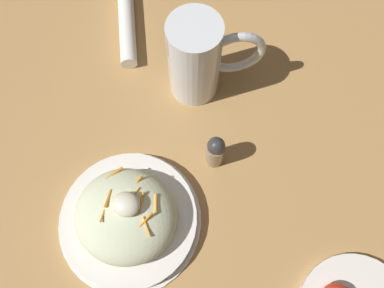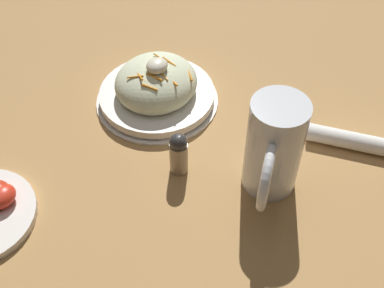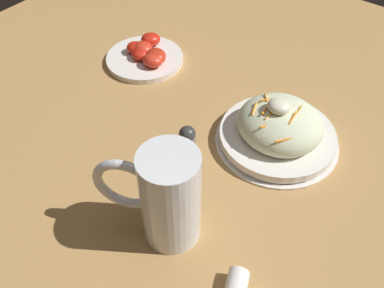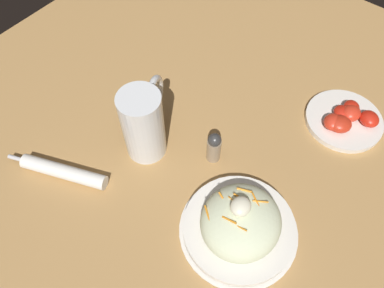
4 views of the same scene
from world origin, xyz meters
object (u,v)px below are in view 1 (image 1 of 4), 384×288
(beer_mug, at_px, (197,62))
(salad_plate, at_px, (127,217))
(salt_shaker, at_px, (215,151))
(napkin_roll, at_px, (127,21))

(beer_mug, bearing_deg, salad_plate, -97.84)
(salt_shaker, bearing_deg, napkin_roll, 136.28)
(salt_shaker, bearing_deg, salad_plate, -127.12)
(napkin_roll, xyz_separation_m, salt_shaker, (0.22, -0.22, 0.03))
(napkin_roll, bearing_deg, salt_shaker, -43.72)
(beer_mug, xyz_separation_m, napkin_roll, (-0.16, 0.09, -0.06))
(salad_plate, relative_size, beer_mug, 1.36)
(beer_mug, xyz_separation_m, salt_shaker, (0.07, -0.13, -0.03))
(salad_plate, relative_size, salt_shaker, 2.81)
(beer_mug, relative_size, salt_shaker, 2.07)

